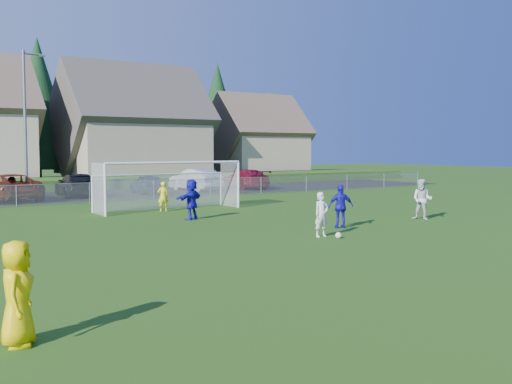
% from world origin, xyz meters
% --- Properties ---
extents(ground, '(160.00, 160.00, 0.00)m').
position_xyz_m(ground, '(0.00, 0.00, 0.00)').
color(ground, '#193D0C').
rests_on(ground, ground).
extents(asphalt_lot, '(60.00, 60.00, 0.00)m').
position_xyz_m(asphalt_lot, '(0.00, 27.50, 0.01)').
color(asphalt_lot, black).
rests_on(asphalt_lot, ground).
extents(grass_embankment, '(70.00, 6.00, 0.80)m').
position_xyz_m(grass_embankment, '(0.00, 35.00, 0.40)').
color(grass_embankment, '#1E420F').
rests_on(grass_embankment, ground).
extents(soccer_ball, '(0.22, 0.22, 0.22)m').
position_xyz_m(soccer_ball, '(0.62, 3.81, 0.11)').
color(soccer_ball, white).
rests_on(soccer_ball, ground).
extents(referee, '(0.82, 0.97, 1.69)m').
position_xyz_m(referee, '(-11.30, -1.82, 0.84)').
color(referee, yellow).
rests_on(referee, ground).
extents(player_white_a, '(0.59, 0.40, 1.59)m').
position_xyz_m(player_white_a, '(0.39, 4.45, 0.80)').
color(player_white_a, silver).
rests_on(player_white_a, ground).
extents(player_white_b, '(1.00, 1.08, 1.80)m').
position_xyz_m(player_white_b, '(7.40, 5.86, 0.90)').
color(player_white_b, silver).
rests_on(player_white_b, ground).
extents(player_blue_a, '(1.08, 0.82, 1.71)m').
position_xyz_m(player_blue_a, '(2.55, 5.81, 0.86)').
color(player_blue_a, '#1712AA').
rests_on(player_blue_a, ground).
extents(player_blue_b, '(1.73, 1.21, 1.80)m').
position_xyz_m(player_blue_b, '(-0.95, 11.67, 0.90)').
color(player_blue_b, '#1712AA').
rests_on(player_blue_b, ground).
extents(goalkeeper, '(0.62, 0.49, 1.49)m').
position_xyz_m(goalkeeper, '(-0.49, 15.50, 0.75)').
color(goalkeeper, yellow).
rests_on(goalkeeper, ground).
extents(car_c, '(2.94, 5.91, 1.61)m').
position_xyz_m(car_c, '(-5.43, 26.30, 0.81)').
color(car_c, '#631B0B').
rests_on(car_c, ground).
extents(car_d, '(2.70, 5.42, 1.51)m').
position_xyz_m(car_d, '(-1.11, 27.16, 0.76)').
color(car_d, black).
rests_on(car_d, ground).
extents(car_e, '(1.98, 4.11, 1.35)m').
position_xyz_m(car_e, '(3.76, 26.88, 0.68)').
color(car_e, '#151F4B').
rests_on(car_e, ground).
extents(car_f, '(2.17, 5.04, 1.62)m').
position_xyz_m(car_f, '(7.87, 27.50, 0.81)').
color(car_f, silver).
rests_on(car_f, ground).
extents(car_g, '(2.66, 5.41, 1.51)m').
position_xyz_m(car_g, '(12.27, 27.45, 0.76)').
color(car_g, maroon).
rests_on(car_g, ground).
extents(soccer_goal, '(7.42, 1.90, 2.50)m').
position_xyz_m(soccer_goal, '(0.00, 16.05, 1.63)').
color(soccer_goal, white).
rests_on(soccer_goal, ground).
extents(chainlink_fence, '(52.06, 0.06, 1.20)m').
position_xyz_m(chainlink_fence, '(0.00, 22.00, 0.63)').
color(chainlink_fence, gray).
rests_on(chainlink_fence, ground).
extents(streetlight, '(1.38, 0.18, 9.00)m').
position_xyz_m(streetlight, '(-4.45, 26.00, 4.84)').
color(streetlight, slate).
rests_on(streetlight, ground).
extents(houses_row, '(53.90, 11.45, 13.27)m').
position_xyz_m(houses_row, '(1.97, 42.46, 7.33)').
color(houses_row, tan).
rests_on(houses_row, ground).
extents(tree_row, '(65.98, 12.36, 13.80)m').
position_xyz_m(tree_row, '(1.04, 48.74, 6.91)').
color(tree_row, '#382616').
rests_on(tree_row, ground).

